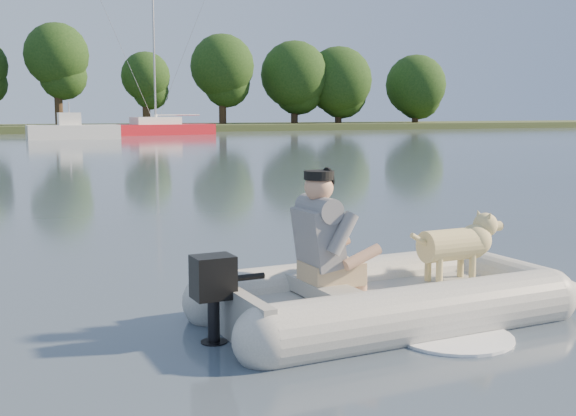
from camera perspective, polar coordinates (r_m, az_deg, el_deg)
name	(u,v)px	position (r m, az deg, el deg)	size (l,w,h in m)	color
water	(360,341)	(5.91, 5.71, -10.42)	(160.00, 160.00, 0.00)	#4F5C6B
shore_bank	(13,129)	(66.99, -20.92, 5.83)	(160.00, 12.00, 0.70)	#47512D
treeline	(81,71)	(66.61, -16.07, 10.37)	(84.66, 7.35, 9.27)	#332316
dinghy	(395,249)	(6.49, 8.43, -3.23)	(4.60, 2.90, 1.42)	#9D9D98
man	(321,233)	(6.13, 2.61, -2.01)	(0.75, 0.64, 1.11)	slate
dog	(451,250)	(6.94, 12.73, -3.29)	(0.96, 0.34, 0.64)	tan
outboard_motor	(213,303)	(5.79, -5.91, -7.50)	(0.43, 0.30, 0.81)	black
motorboat	(73,121)	(49.16, -16.64, 6.57)	(5.96, 2.29, 2.52)	white
sailboat	(161,128)	(56.41, -10.01, 6.21)	(8.39, 3.95, 11.10)	red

